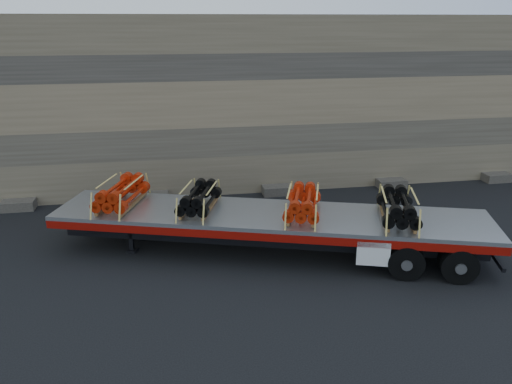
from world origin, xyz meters
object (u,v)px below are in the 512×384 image
(trailer, at_px, (269,233))
(bundle_rear, at_px, (398,208))
(bundle_midrear, at_px, (303,204))
(bundle_front, at_px, (121,194))
(bundle_midfront, at_px, (199,199))

(trailer, distance_m, bundle_rear, 3.86)
(bundle_midrear, distance_m, bundle_rear, 2.73)
(bundle_front, relative_size, bundle_rear, 1.03)
(bundle_front, distance_m, bundle_midrear, 5.62)
(trailer, bearing_deg, bundle_midrear, 0.00)
(bundle_midrear, bearing_deg, bundle_front, 180.00)
(bundle_midfront, height_order, bundle_rear, bundle_rear)
(trailer, relative_size, bundle_midrear, 6.46)
(bundle_midfront, bearing_deg, bundle_rear, -0.00)
(bundle_front, height_order, bundle_midfront, bundle_front)
(bundle_front, bearing_deg, trailer, -0.00)
(trailer, bearing_deg, bundle_front, 180.00)
(bundle_front, xyz_separation_m, bundle_midfront, (2.35, -0.78, -0.04))
(bundle_midrear, bearing_deg, bundle_rear, -0.00)
(trailer, xyz_separation_m, bundle_rear, (3.53, -1.17, 1.02))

